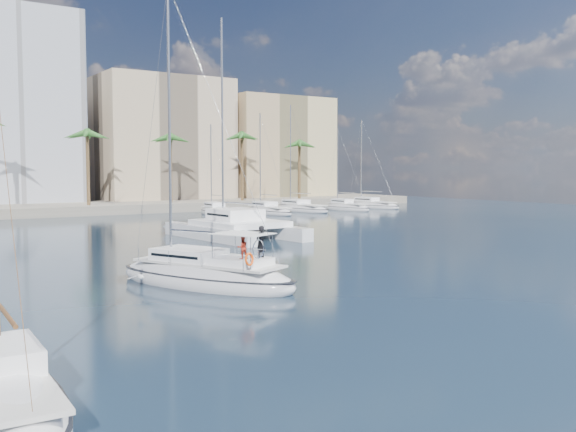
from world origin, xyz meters
TOP-DOWN VIEW (x-y plane):
  - ground at (0.00, 0.00)m, footprint 160.00×160.00m
  - quay at (0.00, 61.00)m, footprint 120.00×14.00m
  - building_beige at (22.00, 70.00)m, footprint 20.00×14.00m
  - building_tan_right at (42.00, 68.00)m, footprint 18.00×12.00m
  - palm_centre at (0.00, 57.00)m, footprint 3.60×3.60m
  - palm_right at (34.00, 57.00)m, footprint 3.60×3.60m
  - main_sloop at (-3.27, 3.10)m, footprint 7.65×11.37m
  - small_sloop at (-14.91, -9.94)m, footprint 2.75×7.93m
  - catamaran at (8.92, 21.84)m, footprint 7.61×13.58m
  - seagull at (-7.41, 1.21)m, footprint 1.21×0.52m
  - moored_yacht_a at (20.00, 47.00)m, footprint 3.37×9.52m
  - moored_yacht_b at (26.50, 45.00)m, footprint 3.32×10.83m
  - moored_yacht_c at (33.00, 47.00)m, footprint 3.98×12.33m
  - moored_yacht_d at (39.50, 45.00)m, footprint 3.52×9.55m
  - moored_yacht_e at (46.00, 47.00)m, footprint 4.61×11.11m

SIDE VIEW (x-z plane):
  - ground at x=0.00m, z-range 0.00..0.00m
  - moored_yacht_a at x=20.00m, z-range -5.95..5.95m
  - moored_yacht_b at x=26.50m, z-range -6.86..6.86m
  - moored_yacht_c at x=33.00m, z-range -7.77..7.77m
  - moored_yacht_d at x=39.50m, z-range -5.95..5.95m
  - moored_yacht_e at x=46.00m, z-range -6.86..6.86m
  - small_sloop at x=-14.91m, z-range -5.22..6.05m
  - main_sloop at x=-3.27m, z-range -7.59..8.61m
  - quay at x=0.00m, z-range 0.00..1.20m
  - seagull at x=-7.41m, z-range 0.99..1.22m
  - catamaran at x=8.92m, z-range -8.30..10.64m
  - building_tan_right at x=42.00m, z-range 0.00..18.00m
  - building_beige at x=22.00m, z-range 0.00..20.00m
  - palm_centre at x=0.00m, z-range 4.13..16.43m
  - palm_right at x=34.00m, z-range 4.13..16.43m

